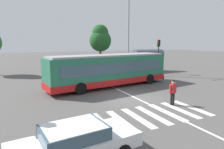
{
  "coord_description": "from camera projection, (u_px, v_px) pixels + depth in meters",
  "views": [
    {
      "loc": [
        -7.38,
        -12.33,
        4.16
      ],
      "look_at": [
        0.1,
        3.78,
        1.3
      ],
      "focal_mm": 31.78,
      "sensor_mm": 36.0,
      "label": 1
    }
  ],
  "objects": [
    {
      "name": "bus_stop_shelter",
      "position": [
        148.0,
        55.0,
        28.62
      ],
      "size": [
        4.59,
        1.54,
        3.25
      ],
      "color": "#28282B",
      "rests_on": "ground_plane"
    },
    {
      "name": "lane_center_line",
      "position": [
        124.0,
        92.0,
        16.73
      ],
      "size": [
        0.16,
        24.0,
        0.01
      ],
      "primitive_type": "cube",
      "color": "silver",
      "rests_on": "ground_plane"
    },
    {
      "name": "pedestrian_crossing_street",
      "position": [
        173.0,
        91.0,
        13.2
      ],
      "size": [
        0.58,
        0.31,
        1.72
      ],
      "color": "black",
      "rests_on": "ground_plane"
    },
    {
      "name": "traffic_light_far_corner",
      "position": [
        158.0,
        51.0,
        26.31
      ],
      "size": [
        0.33,
        0.32,
        4.53
      ],
      "color": "#28282B",
      "rests_on": "ground_plane"
    },
    {
      "name": "parked_car_black",
      "position": [
        102.0,
        65.0,
        30.31
      ],
      "size": [
        1.9,
        4.51,
        1.35
      ],
      "color": "black",
      "rests_on": "ground_plane"
    },
    {
      "name": "foreground_sedan",
      "position": [
        76.0,
        141.0,
        6.91
      ],
      "size": [
        4.68,
        2.34,
        1.35
      ],
      "color": "black",
      "rests_on": "ground_plane"
    },
    {
      "name": "parked_car_red",
      "position": [
        83.0,
        66.0,
        29.51
      ],
      "size": [
        1.96,
        4.55,
        1.35
      ],
      "color": "black",
      "rests_on": "ground_plane"
    },
    {
      "name": "twin_arm_street_lamp",
      "position": [
        128.0,
        28.0,
        25.04
      ],
      "size": [
        3.85,
        0.32,
        10.01
      ],
      "color": "#939399",
      "rests_on": "ground_plane"
    },
    {
      "name": "parked_car_teal",
      "position": [
        67.0,
        67.0,
        28.1
      ],
      "size": [
        1.96,
        4.54,
        1.35
      ],
      "color": "black",
      "rests_on": "ground_plane"
    },
    {
      "name": "crosswalk_painted_stripes",
      "position": [
        152.0,
        115.0,
        11.55
      ],
      "size": [
        6.64,
        3.25,
        0.01
      ],
      "color": "silver",
      "rests_on": "ground_plane"
    },
    {
      "name": "ground_plane",
      "position": [
        132.0,
        99.0,
        14.77
      ],
      "size": [
        160.0,
        160.0,
        0.0
      ],
      "primitive_type": "plane",
      "color": "#514F4C"
    },
    {
      "name": "city_transit_bus",
      "position": [
        110.0,
        70.0,
        18.78
      ],
      "size": [
        12.45,
        4.39,
        3.06
      ],
      "color": "black",
      "rests_on": "ground_plane"
    },
    {
      "name": "background_tree_right",
      "position": [
        100.0,
        38.0,
        32.9
      ],
      "size": [
        3.64,
        3.64,
        7.13
      ],
      "color": "brown",
      "rests_on": "ground_plane"
    }
  ]
}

